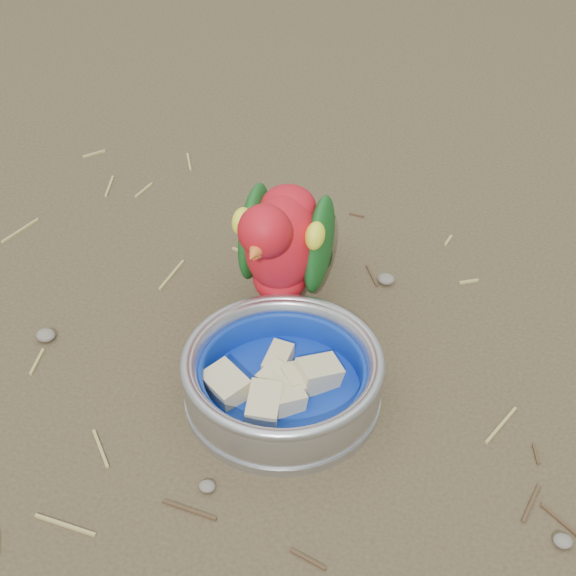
% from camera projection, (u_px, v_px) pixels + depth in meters
% --- Properties ---
extents(ground, '(60.00, 60.00, 0.00)m').
position_uv_depth(ground, '(274.00, 399.00, 0.93)').
color(ground, '#4B3D29').
extents(food_bowl, '(0.21, 0.21, 0.02)m').
position_uv_depth(food_bowl, '(283.00, 395.00, 0.92)').
color(food_bowl, '#B2B2BA').
rests_on(food_bowl, ground).
extents(bowl_wall, '(0.21, 0.21, 0.04)m').
position_uv_depth(bowl_wall, '(283.00, 374.00, 0.90)').
color(bowl_wall, '#B2B2BA').
rests_on(bowl_wall, food_bowl).
extents(fruit_wedges, '(0.12, 0.12, 0.03)m').
position_uv_depth(fruit_wedges, '(283.00, 379.00, 0.91)').
color(fruit_wedges, beige).
rests_on(fruit_wedges, food_bowl).
extents(lory_parrot, '(0.11, 0.22, 0.18)m').
position_uv_depth(lory_parrot, '(282.00, 254.00, 0.98)').
color(lory_parrot, red).
rests_on(lory_parrot, ground).
extents(ground_debris, '(0.90, 0.80, 0.01)m').
position_uv_depth(ground_debris, '(252.00, 380.00, 0.95)').
color(ground_debris, tan).
rests_on(ground_debris, ground).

